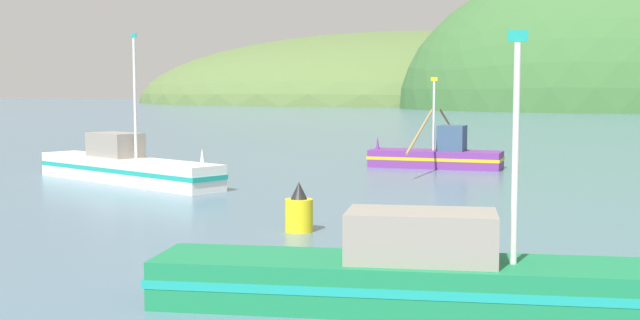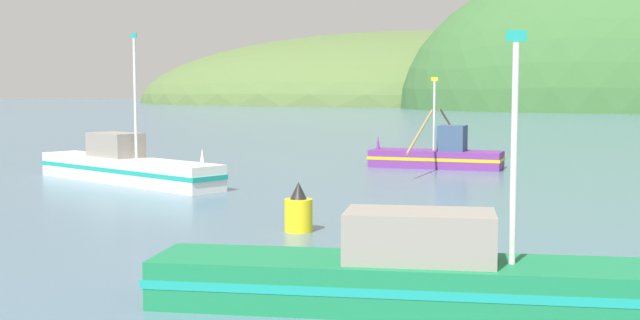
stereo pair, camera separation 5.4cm
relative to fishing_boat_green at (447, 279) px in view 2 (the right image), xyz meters
The scene contains 6 objects.
hill_mid_left 224.31m from the fishing_boat_green, 94.50° to the left, with size 158.75×127.00×40.47m, color #516B38.
hill_far_right 161.26m from the fishing_boat_green, 79.29° to the left, with size 90.06×72.05×60.69m, color #386633.
fishing_boat_green is the anchor object (origin of this frame).
fishing_boat_purple 27.66m from the fishing_boat_green, 92.90° to the left, with size 7.09×12.75×4.69m.
fishing_boat_white 23.43m from the fishing_boat_green, 128.45° to the left, with size 10.60×7.49×6.45m.
channel_buoy 8.89m from the fishing_boat_green, 120.32° to the left, with size 0.81×0.81×1.44m.
Camera 2 is at (9.12, -7.28, 4.12)m, focal length 45.97 mm.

